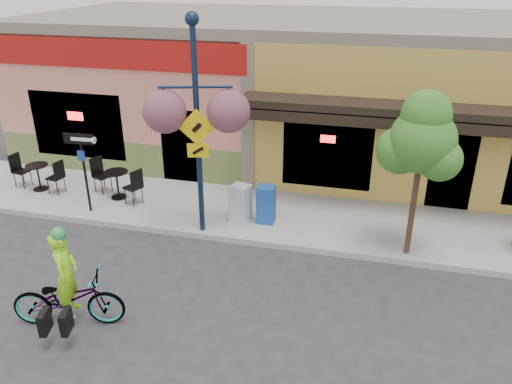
{
  "coord_description": "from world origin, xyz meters",
  "views": [
    {
      "loc": [
        2.4,
        -9.27,
        6.04
      ],
      "look_at": [
        -0.04,
        0.5,
        1.4
      ],
      "focal_mm": 35.0,
      "sensor_mm": 36.0,
      "label": 1
    }
  ],
  "objects_px": {
    "newspaper_box_grey": "(240,204)",
    "bicycle": "(68,299)",
    "cyclist_rider": "(68,286)",
    "lamp_post": "(198,130)",
    "street_tree": "(417,176)",
    "building": "(307,86)",
    "newspaper_box_blue": "(266,204)",
    "one_way_sign": "(85,173)"
  },
  "relations": [
    {
      "from": "bicycle",
      "to": "newspaper_box_blue",
      "type": "bearing_deg",
      "value": -45.38
    },
    {
      "from": "newspaper_box_grey",
      "to": "street_tree",
      "type": "height_order",
      "value": "street_tree"
    },
    {
      "from": "building",
      "to": "newspaper_box_blue",
      "type": "xyz_separation_m",
      "value": [
        -0.03,
        -6.02,
        -1.62
      ]
    },
    {
      "from": "newspaper_box_blue",
      "to": "street_tree",
      "type": "relative_size",
      "value": 0.26
    },
    {
      "from": "building",
      "to": "lamp_post",
      "type": "distance_m",
      "value": 6.95
    },
    {
      "from": "building",
      "to": "newspaper_box_blue",
      "type": "relative_size",
      "value": 18.98
    },
    {
      "from": "cyclist_rider",
      "to": "lamp_post",
      "type": "bearing_deg",
      "value": -32.6
    },
    {
      "from": "building",
      "to": "street_tree",
      "type": "distance_m",
      "value": 7.47
    },
    {
      "from": "newspaper_box_blue",
      "to": "cyclist_rider",
      "type": "bearing_deg",
      "value": -121.81
    },
    {
      "from": "cyclist_rider",
      "to": "lamp_post",
      "type": "distance_m",
      "value": 4.28
    },
    {
      "from": "newspaper_box_blue",
      "to": "newspaper_box_grey",
      "type": "height_order",
      "value": "newspaper_box_grey"
    },
    {
      "from": "lamp_post",
      "to": "one_way_sign",
      "type": "xyz_separation_m",
      "value": [
        -3.18,
        0.25,
        -1.46
      ]
    },
    {
      "from": "street_tree",
      "to": "building",
      "type": "bearing_deg",
      "value": 116.63
    },
    {
      "from": "one_way_sign",
      "to": "newspaper_box_grey",
      "type": "xyz_separation_m",
      "value": [
        3.96,
        0.39,
        -0.57
      ]
    },
    {
      "from": "building",
      "to": "street_tree",
      "type": "bearing_deg",
      "value": -63.37
    },
    {
      "from": "street_tree",
      "to": "one_way_sign",
      "type": "bearing_deg",
      "value": 179.05
    },
    {
      "from": "one_way_sign",
      "to": "newspaper_box_blue",
      "type": "height_order",
      "value": "one_way_sign"
    },
    {
      "from": "bicycle",
      "to": "one_way_sign",
      "type": "bearing_deg",
      "value": 11.63
    },
    {
      "from": "newspaper_box_grey",
      "to": "bicycle",
      "type": "bearing_deg",
      "value": -100.58
    },
    {
      "from": "building",
      "to": "newspaper_box_grey",
      "type": "height_order",
      "value": "building"
    },
    {
      "from": "newspaper_box_grey",
      "to": "cyclist_rider",
      "type": "bearing_deg",
      "value": -100.03
    },
    {
      "from": "bicycle",
      "to": "street_tree",
      "type": "bearing_deg",
      "value": -72.49
    },
    {
      "from": "one_way_sign",
      "to": "lamp_post",
      "type": "bearing_deg",
      "value": -7.38
    },
    {
      "from": "lamp_post",
      "to": "newspaper_box_grey",
      "type": "relative_size",
      "value": 5.18
    },
    {
      "from": "bicycle",
      "to": "one_way_sign",
      "type": "xyz_separation_m",
      "value": [
        -1.94,
        3.92,
        0.68
      ]
    },
    {
      "from": "cyclist_rider",
      "to": "street_tree",
      "type": "height_order",
      "value": "street_tree"
    },
    {
      "from": "bicycle",
      "to": "cyclist_rider",
      "type": "distance_m",
      "value": 0.3
    },
    {
      "from": "building",
      "to": "street_tree",
      "type": "xyz_separation_m",
      "value": [
        3.35,
        -6.67,
        -0.25
      ]
    },
    {
      "from": "lamp_post",
      "to": "street_tree",
      "type": "relative_size",
      "value": 1.35
    },
    {
      "from": "building",
      "to": "cyclist_rider",
      "type": "distance_m",
      "value": 10.88
    },
    {
      "from": "bicycle",
      "to": "one_way_sign",
      "type": "distance_m",
      "value": 4.43
    },
    {
      "from": "lamp_post",
      "to": "street_tree",
      "type": "bearing_deg",
      "value": -14.08
    },
    {
      "from": "cyclist_rider",
      "to": "newspaper_box_blue",
      "type": "bearing_deg",
      "value": -44.9
    },
    {
      "from": "cyclist_rider",
      "to": "street_tree",
      "type": "distance_m",
      "value": 7.16
    },
    {
      "from": "bicycle",
      "to": "street_tree",
      "type": "distance_m",
      "value": 7.26
    },
    {
      "from": "lamp_post",
      "to": "building",
      "type": "bearing_deg",
      "value": 62.59
    },
    {
      "from": "newspaper_box_blue",
      "to": "street_tree",
      "type": "distance_m",
      "value": 3.7
    },
    {
      "from": "cyclist_rider",
      "to": "bicycle",
      "type": "bearing_deg",
      "value": 75.27
    },
    {
      "from": "building",
      "to": "newspaper_box_blue",
      "type": "height_order",
      "value": "building"
    },
    {
      "from": "bicycle",
      "to": "building",
      "type": "bearing_deg",
      "value": -29.02
    },
    {
      "from": "one_way_sign",
      "to": "street_tree",
      "type": "xyz_separation_m",
      "value": [
        7.95,
        -0.13,
        0.8
      ]
    },
    {
      "from": "bicycle",
      "to": "newspaper_box_blue",
      "type": "distance_m",
      "value": 5.16
    }
  ]
}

